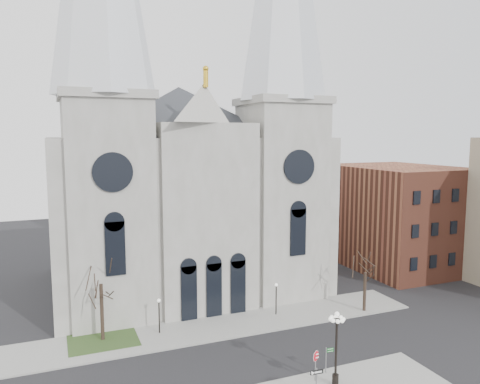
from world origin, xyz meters
name	(u,v)px	position (x,y,z in m)	size (l,w,h in m)	color
ground	(273,382)	(0.00, 0.00, 0.00)	(160.00, 160.00, 0.00)	black
sidewalk_far	(222,326)	(0.00, 11.00, 0.07)	(40.00, 6.00, 0.14)	gray
grass_patch	(103,340)	(-11.00, 12.00, 0.09)	(6.00, 5.00, 0.18)	#2D461E
cathedral	(186,133)	(0.00, 22.86, 18.48)	(33.00, 26.66, 54.00)	gray
bg_building_brick	(397,216)	(30.00, 22.00, 7.00)	(14.00, 18.00, 14.00)	brown
tree_left	(101,281)	(-11.00, 12.00, 5.58)	(3.20, 3.20, 7.50)	black
tree_right	(365,270)	(15.00, 9.00, 4.47)	(3.20, 3.20, 6.00)	black
ped_lamp_left	(159,310)	(-6.00, 11.50, 2.33)	(0.32, 0.32, 3.26)	black
ped_lamp_right	(276,293)	(6.00, 11.50, 2.33)	(0.32, 0.32, 3.26)	black
stop_sign	(316,359)	(2.91, -1.22, 1.83)	(0.85, 0.16, 2.36)	slate
globe_lamp	(336,339)	(3.90, -2.38, 3.66)	(1.53, 1.53, 5.61)	black
one_way_sign	(316,378)	(1.72, -3.31, 1.63)	(0.97, 0.11, 2.21)	slate
street_name_sign	(327,358)	(4.36, -0.52, 1.35)	(0.65, 0.12, 2.02)	slate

